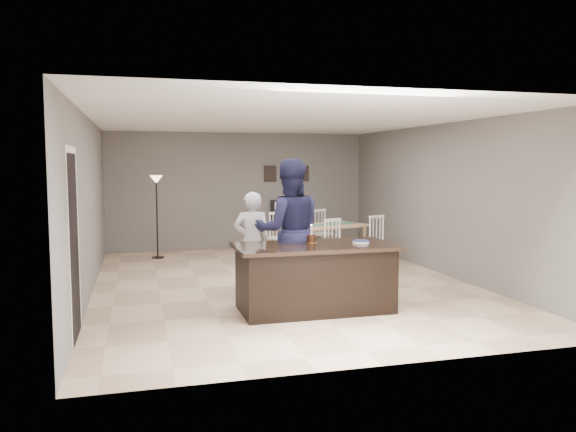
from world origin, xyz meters
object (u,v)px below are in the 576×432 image
object	(u,v)px
woman	(252,242)
television	(290,211)
kitchen_island	(315,277)
plate_stack	(361,242)
man	(289,231)
dining_table	(325,231)
floor_lamp	(157,194)
tv_console	(291,235)
birthday_cake	(311,238)

from	to	relation	value
woman	television	bearing A→B (deg)	-101.20
kitchen_island	plate_stack	xyz separation A→B (m)	(0.65, -0.05, 0.46)
television	woman	bearing A→B (deg)	67.40
man	dining_table	world-z (taller)	man
kitchen_island	man	xyz separation A→B (m)	(-0.21, 0.55, 0.57)
woman	floor_lamp	size ratio (longest dim) A/B	0.89
dining_table	television	bearing A→B (deg)	73.01
man	woman	bearing A→B (deg)	-56.58
tv_console	woman	world-z (taller)	woman
woman	man	size ratio (longest dim) A/B	0.76
man	birthday_cake	bearing A→B (deg)	129.50
kitchen_island	man	world-z (taller)	man
television	woman	size ratio (longest dim) A/B	0.59
television	dining_table	size ratio (longest dim) A/B	0.41
woman	dining_table	bearing A→B (deg)	-120.60
woman	man	bearing A→B (deg)	126.63
tv_console	man	xyz separation A→B (m)	(-1.41, -5.02, 0.73)
plate_stack	kitchen_island	bearing A→B (deg)	175.46
television	floor_lamp	distance (m)	3.23
kitchen_island	television	size ratio (longest dim) A/B	2.35
birthday_cake	woman	bearing A→B (deg)	117.19
television	woman	xyz separation A→B (m)	(-1.79, -4.29, -0.09)
woman	floor_lamp	xyz separation A→B (m)	(-1.32, 3.54, 0.57)
man	dining_table	size ratio (longest dim) A/B	0.91
plate_stack	dining_table	size ratio (longest dim) A/B	0.10
woman	dining_table	size ratio (longest dim) A/B	0.69
kitchen_island	man	distance (m)	0.82
plate_stack	man	bearing A→B (deg)	144.92
woman	birthday_cake	distance (m)	1.32
television	dining_table	distance (m)	2.17
kitchen_island	birthday_cake	distance (m)	0.54
kitchen_island	floor_lamp	xyz separation A→B (m)	(-1.90, 4.89, 0.90)
tv_console	television	bearing A→B (deg)	90.00
woman	floor_lamp	bearing A→B (deg)	-58.17
kitchen_island	floor_lamp	distance (m)	5.32
kitchen_island	woman	world-z (taller)	woman
woman	birthday_cake	size ratio (longest dim) A/B	6.12
kitchen_island	birthday_cake	xyz separation A→B (m)	(0.01, 0.19, 0.51)
kitchen_island	dining_table	xyz separation A→B (m)	(1.33, 3.48, 0.18)
kitchen_island	man	bearing A→B (deg)	110.81
birthday_cake	plate_stack	bearing A→B (deg)	-20.61
woman	plate_stack	bearing A→B (deg)	142.75
kitchen_island	woman	size ratio (longest dim) A/B	1.38
kitchen_island	plate_stack	bearing A→B (deg)	-4.54
floor_lamp	dining_table	bearing A→B (deg)	-23.45
television	birthday_cake	bearing A→B (deg)	77.70
dining_table	floor_lamp	bearing A→B (deg)	136.00
man	floor_lamp	size ratio (longest dim) A/B	1.18
kitchen_island	floor_lamp	world-z (taller)	floor_lamp
television	birthday_cake	distance (m)	5.58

